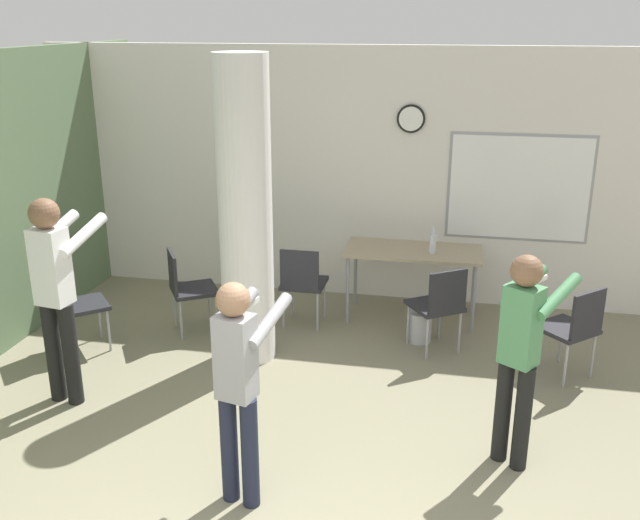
# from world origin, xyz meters

# --- Properties ---
(wall_back) EXTENTS (8.00, 0.15, 2.80)m
(wall_back) POSITION_xyz_m (0.02, 5.06, 1.40)
(wall_back) COLOR silver
(wall_back) RESTS_ON ground_plane
(support_pillar) EXTENTS (0.49, 0.49, 2.80)m
(support_pillar) POSITION_xyz_m (-1.10, 3.23, 1.40)
(support_pillar) COLOR white
(support_pillar) RESTS_ON ground_plane
(folding_table) EXTENTS (1.41, 0.66, 0.77)m
(folding_table) POSITION_xyz_m (0.34, 4.44, 0.71)
(folding_table) COLOR tan
(folding_table) RESTS_ON ground_plane
(bottle_on_table) EXTENTS (0.07, 0.07, 0.29)m
(bottle_on_table) POSITION_xyz_m (0.54, 4.37, 0.88)
(bottle_on_table) COLOR silver
(bottle_on_table) RESTS_ON folding_table
(waste_bin) EXTENTS (0.25, 0.25, 0.31)m
(waste_bin) POSITION_xyz_m (0.46, 3.88, 0.16)
(waste_bin) COLOR #B2B2B7
(waste_bin) RESTS_ON ground_plane
(chair_table_right) EXTENTS (0.61, 0.61, 0.87)m
(chair_table_right) POSITION_xyz_m (0.65, 3.66, 0.51)
(chair_table_right) COLOR #232328
(chair_table_right) RESTS_ON ground_plane
(chair_table_left) EXTENTS (0.44, 0.44, 0.87)m
(chair_table_left) POSITION_xyz_m (-0.76, 4.00, 0.51)
(chair_table_left) COLOR #232328
(chair_table_left) RESTS_ON ground_plane
(chair_mid_room) EXTENTS (0.62, 0.62, 0.87)m
(chair_mid_room) POSITION_xyz_m (1.83, 3.36, 0.51)
(chair_mid_room) COLOR #232328
(chair_mid_room) RESTS_ON ground_plane
(chair_near_pillar) EXTENTS (0.61, 0.61, 0.87)m
(chair_near_pillar) POSITION_xyz_m (-1.87, 3.63, 0.51)
(chair_near_pillar) COLOR #232328
(chair_near_pillar) RESTS_ON ground_plane
(chair_by_left_wall) EXTENTS (0.62, 0.62, 0.87)m
(chair_by_left_wall) POSITION_xyz_m (-2.76, 3.02, 0.51)
(chair_by_left_wall) COLOR #232328
(chair_by_left_wall) RESTS_ON ground_plane
(person_playing_front) EXTENTS (0.44, 0.65, 1.56)m
(person_playing_front) POSITION_xyz_m (-0.52, 1.15, 0.92)
(person_playing_front) COLOR #1E2338
(person_playing_front) RESTS_ON ground_plane
(person_playing_side) EXTENTS (0.57, 0.66, 1.59)m
(person_playing_side) POSITION_xyz_m (1.26, 1.95, 0.94)
(person_playing_side) COLOR black
(person_playing_side) RESTS_ON ground_plane
(person_watching_back) EXTENTS (0.46, 0.67, 1.76)m
(person_watching_back) POSITION_xyz_m (-2.36, 2.14, 1.03)
(person_watching_back) COLOR black
(person_watching_back) RESTS_ON ground_plane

